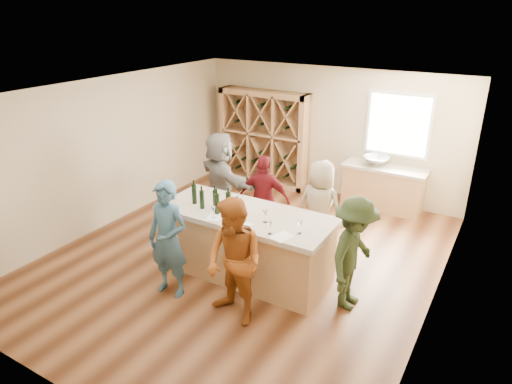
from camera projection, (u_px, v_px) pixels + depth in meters
The scene contains 35 objects.
floor at pixel (245, 259), 7.81m from camera, with size 6.00×7.00×0.10m, color brown.
ceiling at pixel (243, 88), 6.70m from camera, with size 6.00×7.00×0.10m, color white.
wall_back at pixel (329, 131), 10.08m from camera, with size 6.00×0.10×2.80m, color #C8B591.
wall_front at pixel (51, 292), 4.43m from camera, with size 6.00×0.10×2.80m, color #C8B591.
wall_left at pixel (109, 151), 8.69m from camera, with size 0.10×7.00×2.80m, color #C8B591.
wall_right at pixel (447, 224), 5.82m from camera, with size 0.10×7.00×2.80m, color #C8B591.
window_frame at pixel (398, 125), 9.17m from camera, with size 1.30×0.06×1.30m, color white.
window_pane at pixel (398, 125), 9.15m from camera, with size 1.18×0.01×1.18m, color white.
wine_rack at pixel (264, 138), 10.68m from camera, with size 2.20×0.45×2.20m, color #AF8253.
back_counter_base at pixel (383, 189), 9.51m from camera, with size 1.60×0.58×0.86m, color #AF8253.
back_counter_top at pixel (385, 168), 9.33m from camera, with size 1.70×0.62×0.06m, color #B5AA95.
sink at pixel (376, 161), 9.38m from camera, with size 0.54×0.54×0.19m, color silver.
faucet at pixel (379, 156), 9.50m from camera, with size 0.02×0.02×0.30m, color silver.
tasting_counter_base at pixel (246, 246), 7.12m from camera, with size 2.60×1.00×1.00m, color #AF8253.
tasting_counter_top at pixel (245, 215), 6.91m from camera, with size 2.72×1.12×0.08m, color #B5AA95.
wine_bottle_a at pixel (194, 194), 7.15m from camera, with size 0.08×0.08×0.31m, color black.
wine_bottle_b at pixel (202, 200), 6.98m from camera, with size 0.07×0.07×0.29m, color black.
wine_bottle_c at pixel (215, 199), 7.01m from camera, with size 0.07×0.07×0.29m, color black.
wine_bottle_d at pixel (217, 204), 6.80m from camera, with size 0.08×0.08×0.32m, color black.
wine_bottle_e at pixel (228, 202), 6.84m from camera, with size 0.08×0.08×0.32m, color black.
wine_glass_a at pixel (214, 213), 6.68m from camera, with size 0.07×0.07×0.18m, color white.
wine_glass_b at pixel (238, 220), 6.45m from camera, with size 0.07×0.07×0.18m, color white.
wine_glass_c at pixel (270, 228), 6.22m from camera, with size 0.07×0.07×0.17m, color white.
wine_glass_d at pixel (265, 216), 6.55m from camera, with size 0.07×0.07×0.19m, color white.
wine_glass_e at pixel (300, 227), 6.22m from camera, with size 0.07×0.07×0.19m, color white.
tasting_menu_a at pixel (215, 217), 6.75m from camera, with size 0.21×0.28×0.00m, color white.
tasting_menu_b at pixel (243, 226), 6.46m from camera, with size 0.20×0.28×0.00m, color white.
tasting_menu_c at pixel (282, 237), 6.17m from camera, with size 0.22×0.30×0.00m, color white.
person_near_left at pixel (168, 239), 6.52m from camera, with size 0.64×0.47×1.76m, color #335972.
person_near_right at pixel (234, 262), 5.94m from camera, with size 0.85×0.47×1.76m, color #994C19.
person_server at pixel (354, 254), 6.24m from camera, with size 1.07×0.50×1.66m, color #263319.
person_far_mid at pixel (264, 199), 8.09m from camera, with size 0.94×0.48×1.60m, color #590F14.
person_far_right at pixel (320, 208), 7.68m from camera, with size 0.80×0.52×1.65m, color gray.
person_far_left at pixel (221, 180), 8.58m from camera, with size 1.72×0.62×1.86m, color slate.
wine_bottle_f at pixel (237, 211), 6.58m from camera, with size 0.07×0.07×0.30m, color black.
Camera 1 is at (3.62, -5.74, 3.99)m, focal length 32.00 mm.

